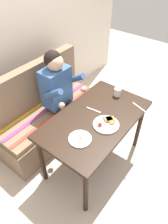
{
  "coord_description": "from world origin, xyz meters",
  "views": [
    {
      "loc": [
        -1.28,
        -0.85,
        2.16
      ],
      "look_at": [
        0.0,
        0.15,
        0.72
      ],
      "focal_mm": 33.07,
      "sensor_mm": 36.0,
      "label": 1
    }
  ],
  "objects": [
    {
      "name": "person",
      "position": [
        0.12,
        0.59,
        0.74
      ],
      "size": [
        0.45,
        0.61,
        1.21
      ],
      "color": "#385B97",
      "rests_on": "ground"
    },
    {
      "name": "knife",
      "position": [
        0.41,
        -0.28,
        0.73
      ],
      "size": [
        0.08,
        0.19,
        0.0
      ],
      "primitive_type": "cube",
      "rotation": [
        0.0,
        0.0,
        -0.33
      ],
      "color": "silver",
      "rests_on": "table"
    },
    {
      "name": "plate_eggs",
      "position": [
        -0.33,
        -0.06,
        0.74
      ],
      "size": [
        0.21,
        0.21,
        0.04
      ],
      "color": "white",
      "rests_on": "table"
    },
    {
      "name": "back_wall",
      "position": [
        0.0,
        1.27,
        1.3
      ],
      "size": [
        4.4,
        0.1,
        2.6
      ],
      "primitive_type": "cube",
      "color": "beige",
      "rests_on": "ground"
    },
    {
      "name": "plate_breakfast",
      "position": [
        -0.02,
        -0.14,
        0.74
      ],
      "size": [
        0.26,
        0.26,
        0.05
      ],
      "color": "white",
      "rests_on": "table"
    },
    {
      "name": "ground_plane",
      "position": [
        0.0,
        0.0,
        0.0
      ],
      "size": [
        8.0,
        8.0,
        0.0
      ],
      "primitive_type": "plane",
      "color": "beige"
    },
    {
      "name": "table",
      "position": [
        0.0,
        0.0,
        0.65
      ],
      "size": [
        1.2,
        0.7,
        0.73
      ],
      "color": "black",
      "rests_on": "ground"
    },
    {
      "name": "coffee_mug",
      "position": [
        0.46,
        0.02,
        0.78
      ],
      "size": [
        0.12,
        0.08,
        0.09
      ],
      "color": "white",
      "rests_on": "table"
    },
    {
      "name": "fork",
      "position": [
        0.08,
        0.08,
        0.73
      ],
      "size": [
        0.03,
        0.17,
        0.0
      ],
      "primitive_type": "cube",
      "rotation": [
        0.0,
        0.0,
        0.12
      ],
      "color": "silver",
      "rests_on": "table"
    },
    {
      "name": "couch",
      "position": [
        0.0,
        0.76,
        0.33
      ],
      "size": [
        1.44,
        0.56,
        1.0
      ],
      "color": "#7C634B",
      "rests_on": "ground"
    }
  ]
}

